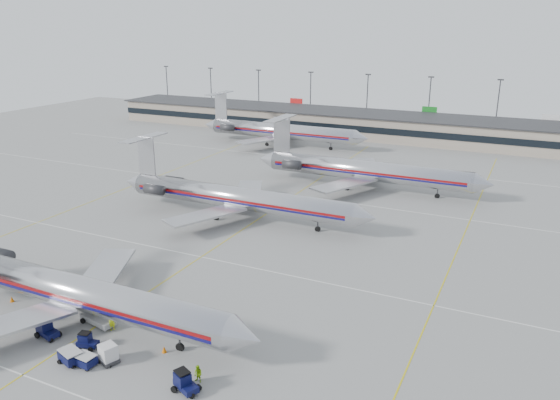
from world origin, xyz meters
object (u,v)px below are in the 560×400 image
Objects in this scene: jet_second_row at (234,197)px; uld_container at (108,354)px; tug_center at (87,341)px; belt_loader at (99,318)px; jet_foreground at (66,288)px.

uld_container is at bearing -76.36° from jet_second_row.
belt_loader is at bearing 104.94° from tug_center.
jet_second_row is 8.87× the size of belt_loader.
uld_container is at bearing -29.43° from belt_loader.
jet_second_row reaches higher than tug_center.
belt_loader is (3.78, 0.30, -2.63)m from jet_foreground.
jet_second_row is 34.17m from belt_loader.
jet_foreground is 10.58m from uld_container.
jet_foreground is at bearing 176.07° from uld_container.
jet_foreground is at bearing -89.96° from jet_second_row.
tug_center is 0.42× the size of belt_loader.
jet_foreground is at bearing -164.77° from belt_loader.
jet_second_row reaches higher than belt_loader.
jet_second_row is at bearing 85.24° from tug_center.
jet_foreground is 34.15m from jet_second_row.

